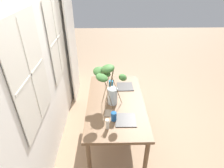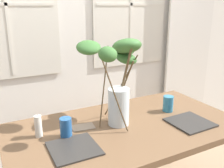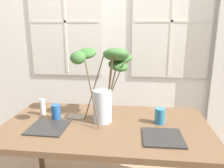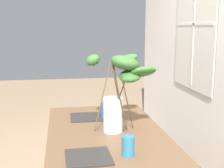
% 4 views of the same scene
% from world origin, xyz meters
% --- Properties ---
extents(back_wall_with_windows, '(4.57, 0.14, 2.90)m').
position_xyz_m(back_wall_with_windows, '(-0.00, 0.98, 1.45)').
color(back_wall_with_windows, silver).
rests_on(back_wall_with_windows, ground).
extents(curtain_sheer_side, '(0.63, 0.03, 2.48)m').
position_xyz_m(curtain_sheer_side, '(1.35, 0.84, 1.24)').
color(curtain_sheer_side, silver).
rests_on(curtain_sheer_side, ground).
extents(dining_table, '(1.59, 0.86, 0.75)m').
position_xyz_m(dining_table, '(0.00, 0.00, 0.67)').
color(dining_table, brown).
rests_on(dining_table, ground).
extents(vase_with_branches, '(0.53, 0.53, 0.60)m').
position_xyz_m(vase_with_branches, '(-0.01, 0.11, 1.10)').
color(vase_with_branches, silver).
rests_on(vase_with_branches, dining_table).
extents(drinking_glass_blue_left, '(0.07, 0.07, 0.13)m').
position_xyz_m(drinking_glass_blue_left, '(-0.41, 0.04, 0.81)').
color(drinking_glass_blue_left, '#235693').
rests_on(drinking_glass_blue_left, dining_table).
extents(drinking_glass_blue_right, '(0.08, 0.08, 0.12)m').
position_xyz_m(drinking_glass_blue_right, '(0.42, 0.07, 0.81)').
color(drinking_glass_blue_right, teal).
rests_on(drinking_glass_blue_right, dining_table).
extents(plate_square_left, '(0.28, 0.28, 0.01)m').
position_xyz_m(plate_square_left, '(-0.42, -0.11, 0.76)').
color(plate_square_left, '#2D2B28').
rests_on(plate_square_left, dining_table).
extents(plate_square_right, '(0.28, 0.28, 0.01)m').
position_xyz_m(plate_square_right, '(0.42, -0.17, 0.76)').
color(plate_square_right, '#2D2B28').
rests_on(plate_square_right, dining_table).
extents(napkin_folded, '(0.16, 0.12, 0.00)m').
position_xyz_m(napkin_folded, '(-0.27, 0.12, 0.75)').
color(napkin_folded, gray).
rests_on(napkin_folded, dining_table).
extents(pillar_candle, '(0.05, 0.05, 0.15)m').
position_xyz_m(pillar_candle, '(-0.56, 0.13, 0.82)').
color(pillar_candle, silver).
rests_on(pillar_candle, dining_table).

